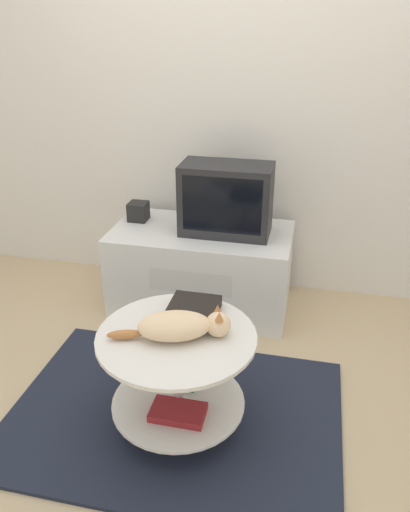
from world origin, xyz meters
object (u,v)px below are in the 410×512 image
at_px(cat, 181,326).
at_px(speaker, 138,211).
at_px(dvd_box, 194,309).
at_px(tv, 226,199).

bearing_deg(cat, speaker, 99.53).
xyz_separation_m(dvd_box, cat, (-0.01, -0.18, 0.03)).
height_order(tv, speaker, tv).
relative_size(tv, speaker, 4.53).
bearing_deg(tv, speaker, 172.52).
bearing_deg(cat, dvd_box, 69.57).
xyz_separation_m(tv, speaker, (-0.58, 0.08, -0.15)).
xyz_separation_m(speaker, cat, (0.61, -1.19, -0.01)).
relative_size(tv, dvd_box, 2.47).
bearing_deg(tv, dvd_box, -88.12).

